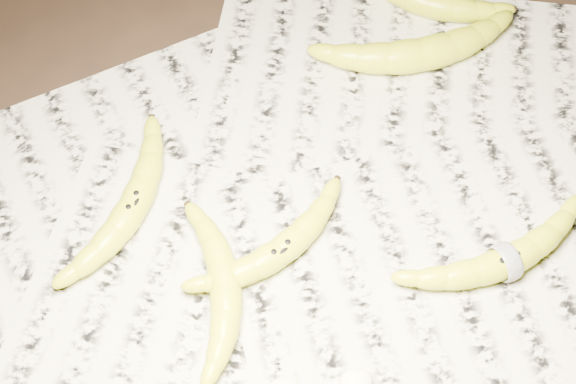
{
  "coord_description": "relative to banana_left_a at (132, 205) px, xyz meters",
  "views": [
    {
      "loc": [
        -0.1,
        -0.4,
        0.75
      ],
      "look_at": [
        -0.01,
        0.01,
        0.05
      ],
      "focal_mm": 50.0,
      "sensor_mm": 36.0,
      "label": 1
    }
  ],
  "objects": [
    {
      "name": "measuring_tape",
      "position": [
        0.36,
        -0.14,
        -0.0
      ],
      "size": [
        0.01,
        0.04,
        0.04
      ],
      "primitive_type": "torus",
      "rotation": [
        0.0,
        1.57,
        0.21
      ],
      "color": "white",
      "rests_on": "newspaper_patch"
    },
    {
      "name": "banana_taped",
      "position": [
        0.36,
        -0.14,
        -0.0
      ],
      "size": [
        0.2,
        0.09,
        0.03
      ],
      "primitive_type": null,
      "rotation": [
        0.0,
        0.0,
        0.21
      ],
      "color": "yellow",
      "rests_on": "newspaper_patch"
    },
    {
      "name": "newspaper_patch",
      "position": [
        0.2,
        -0.08,
        -0.02
      ],
      "size": [
        0.9,
        0.7,
        0.01
      ],
      "primitive_type": "cube",
      "color": "beige",
      "rests_on": "ground"
    },
    {
      "name": "banana_upper_b",
      "position": [
        0.39,
        0.21,
        0.0
      ],
      "size": [
        0.17,
        0.14,
        0.03
      ],
      "primitive_type": null,
      "rotation": [
        0.0,
        0.0,
        -0.6
      ],
      "color": "yellow",
      "rests_on": "newspaper_patch"
    },
    {
      "name": "ground",
      "position": [
        0.17,
        -0.05,
        -0.02
      ],
      "size": [
        3.0,
        3.0,
        0.0
      ],
      "primitive_type": "plane",
      "color": "black",
      "rests_on": "ground"
    },
    {
      "name": "banana_left_b",
      "position": [
        0.08,
        -0.11,
        -0.0
      ],
      "size": [
        0.07,
        0.17,
        0.03
      ],
      "primitive_type": null,
      "rotation": [
        0.0,
        0.0,
        1.49
      ],
      "color": "yellow",
      "rests_on": "newspaper_patch"
    },
    {
      "name": "banana_center",
      "position": [
        0.14,
        -0.08,
        -0.0
      ],
      "size": [
        0.18,
        0.12,
        0.03
      ],
      "primitive_type": null,
      "rotation": [
        0.0,
        0.0,
        0.46
      ],
      "color": "yellow",
      "rests_on": "newspaper_patch"
    },
    {
      "name": "banana_upper_a",
      "position": [
        0.35,
        0.13,
        0.0
      ],
      "size": [
        0.21,
        0.07,
        0.04
      ],
      "primitive_type": null,
      "rotation": [
        0.0,
        0.0,
        0.01
      ],
      "color": "yellow",
      "rests_on": "newspaper_patch"
    },
    {
      "name": "banana_left_a",
      "position": [
        0.0,
        0.0,
        0.0
      ],
      "size": [
        0.15,
        0.19,
        0.03
      ],
      "primitive_type": null,
      "rotation": [
        0.0,
        0.0,
        0.99
      ],
      "color": "yellow",
      "rests_on": "newspaper_patch"
    },
    {
      "name": "flesh_chunk_c",
      "position": [
        0.18,
        -0.23,
        -0.01
      ],
      "size": [
        0.03,
        0.03,
        0.02
      ],
      "primitive_type": "ellipsoid",
      "color": "#F9F5C1",
      "rests_on": "newspaper_patch"
    }
  ]
}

